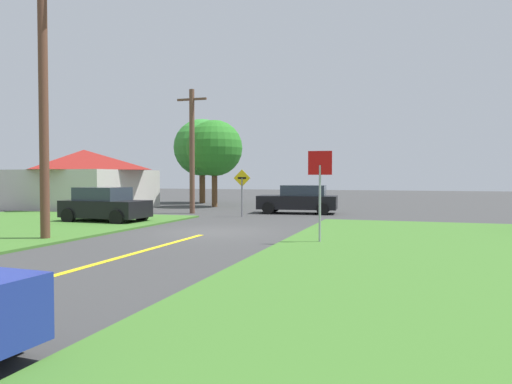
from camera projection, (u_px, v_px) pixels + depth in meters
The scene contains 12 objects.
ground_plane at pixel (212, 232), 18.14m from camera, with size 120.00×120.00×0.00m, color #3B3B3B.
grass_verge_right at pixel (504, 262), 11.48m from camera, with size 12.00×20.00×0.08m, color #3E7129.
lane_stripe_center at pixel (69, 272), 10.53m from camera, with size 0.20×14.00×0.01m, color yellow.
stop_sign at pixel (320, 179), 14.81m from camera, with size 0.74×0.08×2.89m.
parked_car_near_building at pixel (105, 205), 21.87m from camera, with size 3.89×2.23×1.62m.
car_approaching_junction at pixel (299, 199), 27.39m from camera, with size 4.62×2.51×1.62m.
utility_pole_near at pixel (43, 98), 15.59m from camera, with size 1.78×0.55×9.10m.
utility_pole_mid at pixel (192, 149), 27.34m from camera, with size 1.80×0.30×7.08m.
direction_sign at pixel (242, 187), 25.05m from camera, with size 0.90×0.12×2.48m.
oak_tree_left at pixel (214, 148), 33.32m from camera, with size 3.90×3.90×6.05m.
pine_tree_center at pixel (202, 148), 38.16m from camera, with size 4.52×4.52×6.70m.
barn at pixel (84, 179), 31.55m from camera, with size 7.67×6.98×3.88m.
Camera 1 is at (7.14, -16.70, 2.09)m, focal length 33.61 mm.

